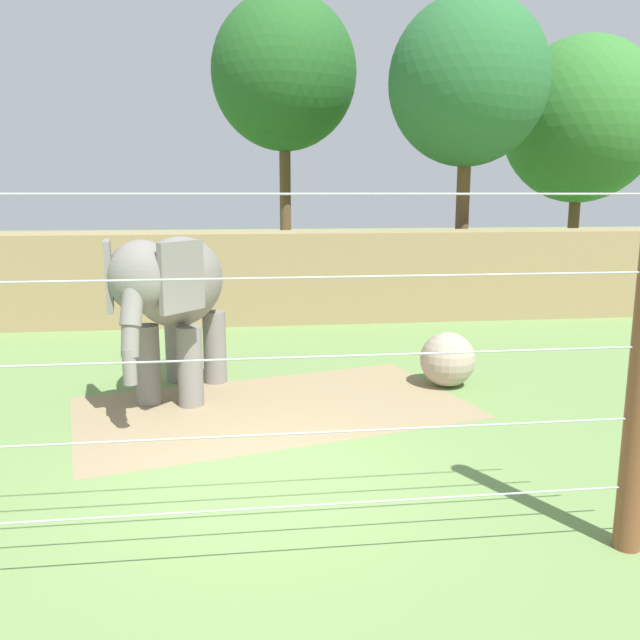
% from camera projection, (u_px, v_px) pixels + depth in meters
% --- Properties ---
extents(ground_plane, '(120.00, 120.00, 0.00)m').
position_uv_depth(ground_plane, '(263.00, 476.00, 8.46)').
color(ground_plane, '#6B8E4C').
extents(dirt_patch, '(7.26, 5.18, 0.01)m').
position_uv_depth(dirt_patch, '(274.00, 407.00, 11.18)').
color(dirt_patch, '#937F5B').
rests_on(dirt_patch, ground).
extents(embankment_wall, '(36.00, 1.80, 2.55)m').
position_uv_depth(embankment_wall, '(248.00, 277.00, 18.58)').
color(embankment_wall, '#997F56').
rests_on(embankment_wall, ground).
extents(elephant, '(2.12, 3.87, 2.94)m').
position_uv_depth(elephant, '(174.00, 291.00, 11.39)').
color(elephant, gray).
rests_on(elephant, ground).
extents(enrichment_ball, '(1.05, 1.05, 1.05)m').
position_uv_depth(enrichment_ball, '(448.00, 359.00, 12.34)').
color(enrichment_ball, tan).
rests_on(enrichment_ball, ground).
extents(cable_fence, '(8.40, 0.27, 3.78)m').
position_uv_depth(cable_fence, '(269.00, 385.00, 5.95)').
color(cable_fence, brown).
rests_on(cable_fence, ground).
extents(tree_far_left, '(6.10, 6.10, 9.67)m').
position_uv_depth(tree_far_left, '(581.00, 121.00, 25.58)').
color(tree_far_left, brown).
rests_on(tree_far_left, ground).
extents(tree_left_of_centre, '(5.55, 5.55, 11.08)m').
position_uv_depth(tree_left_of_centre, '(284.00, 74.00, 24.77)').
color(tree_left_of_centre, brown).
rests_on(tree_left_of_centre, ground).
extents(tree_behind_wall, '(5.11, 5.11, 9.85)m').
position_uv_depth(tree_behind_wall, '(468.00, 83.00, 20.83)').
color(tree_behind_wall, brown).
rests_on(tree_behind_wall, ground).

